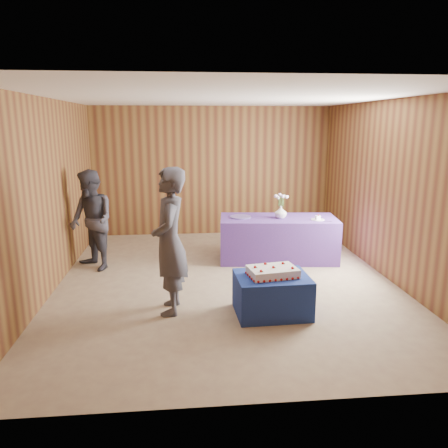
{
  "coord_description": "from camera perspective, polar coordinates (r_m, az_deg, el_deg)",
  "views": [
    {
      "loc": [
        -0.63,
        -6.25,
        2.35
      ],
      "look_at": [
        -0.02,
        0.1,
        0.87
      ],
      "focal_mm": 35.0,
      "sensor_mm": 36.0,
      "label": 1
    }
  ],
  "objects": [
    {
      "name": "cake_slice",
      "position": [
        7.54,
        12.16,
        0.86
      ],
      "size": [
        0.08,
        0.08,
        0.09
      ],
      "rotation": [
        0.0,
        0.0,
        0.2
      ],
      "color": "white",
      "rests_on": "plate"
    },
    {
      "name": "vase",
      "position": [
        7.56,
        7.42,
        1.55
      ],
      "size": [
        0.27,
        0.27,
        0.21
      ],
      "primitive_type": "imported",
      "rotation": [
        0.0,
        0.0,
        -0.41
      ],
      "color": "silver",
      "rests_on": "serving_table"
    },
    {
      "name": "cake_table",
      "position": [
        5.57,
        6.28,
        -9.15
      ],
      "size": [
        0.93,
        0.74,
        0.5
      ],
      "primitive_type": "cube",
      "rotation": [
        0.0,
        0.0,
        0.04
      ],
      "color": "navy",
      "rests_on": "ground"
    },
    {
      "name": "platter",
      "position": [
        7.58,
        2.16,
        0.93
      ],
      "size": [
        0.41,
        0.41,
        0.02
      ],
      "primitive_type": "cylinder",
      "rotation": [
        0.0,
        0.0,
        -0.11
      ],
      "color": "#5B4A94",
      "rests_on": "serving_table"
    },
    {
      "name": "flower_spray",
      "position": [
        7.51,
        7.48,
        3.57
      ],
      "size": [
        0.26,
        0.26,
        0.2
      ],
      "color": "#2D5A24",
      "rests_on": "vase"
    },
    {
      "name": "sheet_cake",
      "position": [
        5.47,
        6.36,
        -6.21
      ],
      "size": [
        0.67,
        0.51,
        0.14
      ],
      "rotation": [
        0.0,
        0.0,
        0.17
      ],
      "color": "white",
      "rests_on": "cake_table"
    },
    {
      "name": "guest_left",
      "position": [
        5.44,
        -7.11,
        -2.29
      ],
      "size": [
        0.46,
        0.68,
        1.84
      ],
      "primitive_type": "imported",
      "rotation": [
        0.0,
        0.0,
        -1.6
      ],
      "color": "#3C3C47",
      "rests_on": "ground"
    },
    {
      "name": "room_shell",
      "position": [
        6.31,
        0.26,
        8.08
      ],
      "size": [
        5.04,
        6.04,
        2.72
      ],
      "color": "brown",
      "rests_on": "ground"
    },
    {
      "name": "ground",
      "position": [
        6.71,
        0.24,
        -7.45
      ],
      "size": [
        6.0,
        6.0,
        0.0
      ],
      "primitive_type": "plane",
      "color": "#9B8B6B",
      "rests_on": "ground"
    },
    {
      "name": "plate",
      "position": [
        7.55,
        12.15,
        0.57
      ],
      "size": [
        0.23,
        0.23,
        0.01
      ],
      "primitive_type": "cylinder",
      "rotation": [
        0.0,
        0.0,
        -0.03
      ],
      "color": "silver",
      "rests_on": "serving_table"
    },
    {
      "name": "guest_right",
      "position": [
        7.35,
        -16.91,
        0.44
      ],
      "size": [
        0.98,
        1.01,
        1.63
      ],
      "primitive_type": "imported",
      "rotation": [
        0.0,
        0.0,
        -0.88
      ],
      "color": "#373540",
      "rests_on": "ground"
    },
    {
      "name": "knife",
      "position": [
        7.49,
        12.98,
        0.39
      ],
      "size": [
        0.25,
        0.13,
        0.0
      ],
      "primitive_type": "cube",
      "rotation": [
        0.0,
        0.0,
        -0.43
      ],
      "color": "silver",
      "rests_on": "serving_table"
    },
    {
      "name": "serving_table",
      "position": [
        7.7,
        7.05,
        -1.91
      ],
      "size": [
        2.08,
        1.1,
        0.75
      ],
      "primitive_type": "cube",
      "rotation": [
        0.0,
        0.0,
        -0.1
      ],
      "color": "#5A3187",
      "rests_on": "ground"
    }
  ]
}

